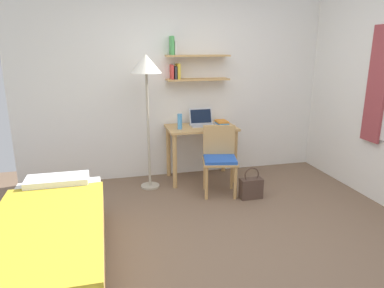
# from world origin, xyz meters

# --- Properties ---
(ground_plane) EXTENTS (5.28, 5.28, 0.00)m
(ground_plane) POSITION_xyz_m (0.00, 0.00, 0.00)
(ground_plane) COLOR brown
(wall_back) EXTENTS (4.40, 0.27, 2.60)m
(wall_back) POSITION_xyz_m (0.00, 2.02, 1.31)
(wall_back) COLOR white
(wall_back) RESTS_ON ground_plane
(bed) EXTENTS (0.86, 1.93, 0.54)m
(bed) POSITION_xyz_m (-1.54, -0.00, 0.24)
(bed) COLOR tan
(bed) RESTS_ON ground_plane
(desk) EXTENTS (0.91, 0.55, 0.74)m
(desk) POSITION_xyz_m (0.19, 1.70, 0.59)
(desk) COLOR tan
(desk) RESTS_ON ground_plane
(desk_chair) EXTENTS (0.49, 0.46, 0.84)m
(desk_chair) POSITION_xyz_m (0.29, 1.20, 0.47)
(desk_chair) COLOR tan
(desk_chair) RESTS_ON ground_plane
(standing_lamp) EXTENTS (0.37, 0.37, 1.68)m
(standing_lamp) POSITION_xyz_m (-0.53, 1.58, 1.47)
(standing_lamp) COLOR #B2A893
(standing_lamp) RESTS_ON ground_plane
(laptop) EXTENTS (0.32, 0.24, 0.22)m
(laptop) POSITION_xyz_m (0.22, 1.79, 0.80)
(laptop) COLOR #B7BABF
(laptop) RESTS_ON desk
(water_bottle) EXTENTS (0.06, 0.06, 0.20)m
(water_bottle) POSITION_xyz_m (-0.12, 1.62, 0.84)
(water_bottle) COLOR #4C99DB
(water_bottle) RESTS_ON desk
(book_stack) EXTENTS (0.17, 0.23, 0.07)m
(book_stack) POSITION_xyz_m (0.48, 1.70, 0.77)
(book_stack) COLOR silver
(book_stack) RESTS_ON desk
(handbag) EXTENTS (0.27, 0.12, 0.39)m
(handbag) POSITION_xyz_m (0.61, 0.93, 0.13)
(handbag) COLOR #4C382D
(handbag) RESTS_ON ground_plane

